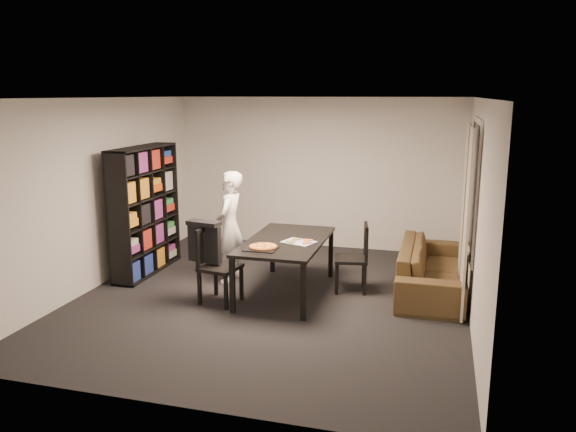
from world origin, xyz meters
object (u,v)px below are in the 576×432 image
(dining_table, at_px, (286,244))
(chair_right, at_px, (358,253))
(baking_tray, at_px, (261,249))
(chair_left, at_px, (214,260))
(person, at_px, (230,227))
(bookshelf, at_px, (145,210))
(pepperoni_pizza, at_px, (263,247))
(sofa, at_px, (432,268))

(dining_table, height_order, chair_right, chair_right)
(baking_tray, bearing_deg, chair_left, -179.41)
(person, bearing_deg, bookshelf, -94.26)
(chair_left, relative_size, pepperoni_pizza, 2.81)
(pepperoni_pizza, bearing_deg, person, 133.13)
(baking_tray, distance_m, pepperoni_pizza, 0.04)
(dining_table, bearing_deg, baking_tray, -108.51)
(person, height_order, sofa, person)
(baking_tray, distance_m, sofa, 2.42)
(sofa, bearing_deg, baking_tray, 119.31)
(person, bearing_deg, dining_table, 69.90)
(baking_tray, height_order, sofa, baking_tray)
(dining_table, distance_m, person, 0.97)
(dining_table, height_order, person, person)
(chair_left, relative_size, person, 0.62)
(dining_table, relative_size, sofa, 0.82)
(dining_table, relative_size, pepperoni_pizza, 5.13)
(baking_tray, xyz_separation_m, sofa, (2.07, 1.17, -0.43))
(chair_right, distance_m, person, 1.85)
(chair_right, bearing_deg, sofa, 95.39)
(chair_right, xyz_separation_m, pepperoni_pizza, (-1.07, -0.86, 0.24))
(baking_tray, height_order, pepperoni_pizza, pepperoni_pizza)
(baking_tray, xyz_separation_m, pepperoni_pizza, (0.02, 0.03, 0.02))
(bookshelf, height_order, chair_right, bookshelf)
(baking_tray, bearing_deg, dining_table, 71.49)
(chair_right, xyz_separation_m, baking_tray, (-1.09, -0.89, 0.22))
(chair_left, bearing_deg, pepperoni_pizza, -77.59)
(dining_table, distance_m, pepperoni_pizza, 0.54)
(chair_right, xyz_separation_m, sofa, (0.98, 0.27, -0.21))
(baking_tray, bearing_deg, chair_right, 39.23)
(bookshelf, xyz_separation_m, dining_table, (2.29, -0.36, -0.27))
(bookshelf, distance_m, chair_right, 3.22)
(person, distance_m, sofa, 2.87)
(sofa, bearing_deg, person, 96.73)
(chair_right, bearing_deg, chair_left, -72.79)
(pepperoni_pizza, bearing_deg, baking_tray, -124.98)
(bookshelf, bearing_deg, person, -2.47)
(chair_right, height_order, sofa, chair_right)
(sofa, bearing_deg, bookshelf, 93.73)
(dining_table, relative_size, person, 1.13)
(dining_table, bearing_deg, chair_left, -146.64)
(chair_right, bearing_deg, dining_table, -78.72)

